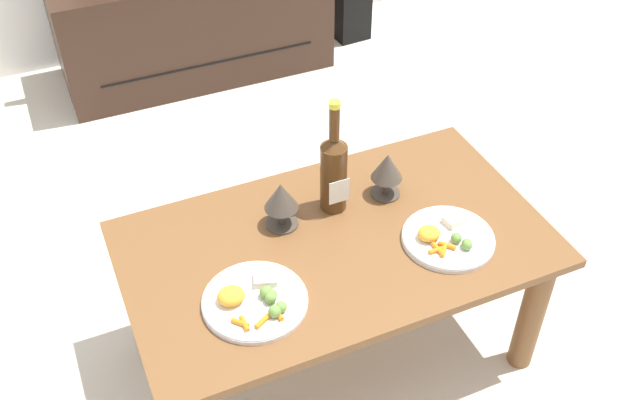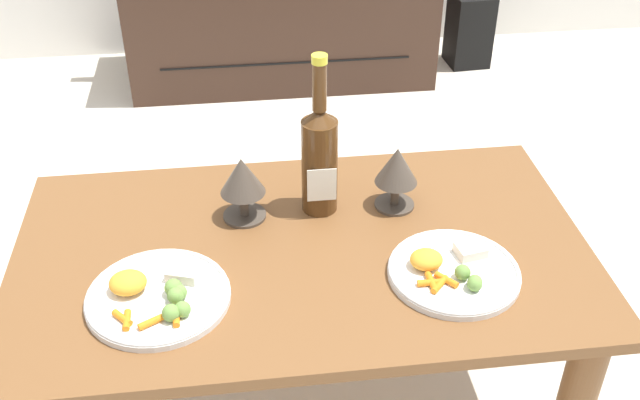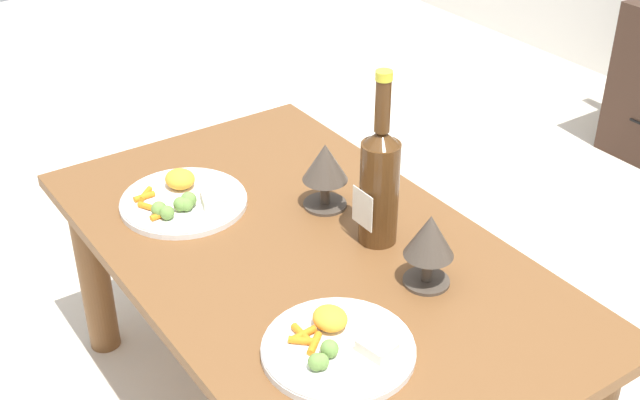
{
  "view_description": "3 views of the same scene",
  "coord_description": "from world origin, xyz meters",
  "px_view_note": "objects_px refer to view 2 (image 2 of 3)",
  "views": [
    {
      "loc": [
        -0.59,
        -1.23,
        1.77
      ],
      "look_at": [
        -0.01,
        0.07,
        0.54
      ],
      "focal_mm": 40.77,
      "sensor_mm": 36.0,
      "label": 1
    },
    {
      "loc": [
        -0.11,
        -1.12,
        1.35
      ],
      "look_at": [
        0.04,
        0.06,
        0.52
      ],
      "focal_mm": 41.97,
      "sensor_mm": 36.0,
      "label": 2
    },
    {
      "loc": [
        1.07,
        -0.7,
        1.34
      ],
      "look_at": [
        -0.01,
        0.04,
        0.54
      ],
      "focal_mm": 47.25,
      "sensor_mm": 36.0,
      "label": 3
    }
  ],
  "objects_px": {
    "goblet_left": "(242,179)",
    "goblet_right": "(397,169)",
    "dinner_plate_right": "(453,271)",
    "dining_table": "(303,281)",
    "tv_stand": "(281,15)",
    "wine_bottle": "(320,155)",
    "floor_speaker": "(469,29)",
    "dinner_plate_left": "(157,295)"
  },
  "relations": [
    {
      "from": "dining_table",
      "to": "goblet_right",
      "type": "height_order",
      "value": "goblet_right"
    },
    {
      "from": "tv_stand",
      "to": "goblet_right",
      "type": "relative_size",
      "value": 8.63
    },
    {
      "from": "dining_table",
      "to": "dinner_plate_right",
      "type": "distance_m",
      "value": 0.3
    },
    {
      "from": "floor_speaker",
      "to": "dinner_plate_left",
      "type": "xyz_separation_m",
      "value": [
        -1.15,
        -1.87,
        0.31
      ]
    },
    {
      "from": "dinner_plate_right",
      "to": "goblet_right",
      "type": "bearing_deg",
      "value": 104.35
    },
    {
      "from": "tv_stand",
      "to": "dinner_plate_right",
      "type": "xyz_separation_m",
      "value": [
        0.17,
        -1.86,
        0.21
      ]
    },
    {
      "from": "goblet_left",
      "to": "goblet_right",
      "type": "xyz_separation_m",
      "value": [
        0.31,
        -0.0,
        -0.0
      ]
    },
    {
      "from": "dining_table",
      "to": "tv_stand",
      "type": "distance_m",
      "value": 1.75
    },
    {
      "from": "tv_stand",
      "to": "dinner_plate_left",
      "type": "height_order",
      "value": "tv_stand"
    },
    {
      "from": "dining_table",
      "to": "goblet_right",
      "type": "relative_size",
      "value": 8.02
    },
    {
      "from": "goblet_left",
      "to": "dinner_plate_right",
      "type": "relative_size",
      "value": 0.57
    },
    {
      "from": "dining_table",
      "to": "dinner_plate_right",
      "type": "xyz_separation_m",
      "value": [
        0.26,
        -0.12,
        0.1
      ]
    },
    {
      "from": "wine_bottle",
      "to": "dinner_plate_right",
      "type": "bearing_deg",
      "value": -48.71
    },
    {
      "from": "dinner_plate_right",
      "to": "goblet_left",
      "type": "bearing_deg",
      "value": 147.83
    },
    {
      "from": "goblet_left",
      "to": "dinner_plate_left",
      "type": "xyz_separation_m",
      "value": [
        -0.16,
        -0.23,
        -0.08
      ]
    },
    {
      "from": "goblet_left",
      "to": "dinner_plate_left",
      "type": "relative_size",
      "value": 0.54
    },
    {
      "from": "dining_table",
      "to": "tv_stand",
      "type": "bearing_deg",
      "value": 86.9
    },
    {
      "from": "goblet_left",
      "to": "goblet_right",
      "type": "bearing_deg",
      "value": -0.0
    },
    {
      "from": "tv_stand",
      "to": "goblet_left",
      "type": "xyz_separation_m",
      "value": [
        -0.2,
        -1.63,
        0.29
      ]
    },
    {
      "from": "goblet_left",
      "to": "wine_bottle",
      "type": "bearing_deg",
      "value": 4.38
    },
    {
      "from": "goblet_right",
      "to": "wine_bottle",
      "type": "bearing_deg",
      "value": 175.62
    },
    {
      "from": "dining_table",
      "to": "goblet_right",
      "type": "distance_m",
      "value": 0.29
    },
    {
      "from": "goblet_right",
      "to": "tv_stand",
      "type": "bearing_deg",
      "value": 93.86
    },
    {
      "from": "goblet_left",
      "to": "dinner_plate_right",
      "type": "xyz_separation_m",
      "value": [
        0.37,
        -0.23,
        -0.08
      ]
    },
    {
      "from": "wine_bottle",
      "to": "dinner_plate_right",
      "type": "distance_m",
      "value": 0.34
    },
    {
      "from": "wine_bottle",
      "to": "dinner_plate_left",
      "type": "height_order",
      "value": "wine_bottle"
    },
    {
      "from": "dinner_plate_left",
      "to": "dinner_plate_right",
      "type": "bearing_deg",
      "value": 0.08
    },
    {
      "from": "tv_stand",
      "to": "floor_speaker",
      "type": "xyz_separation_m",
      "value": [
        0.79,
        0.0,
        -0.1
      ]
    },
    {
      "from": "goblet_right",
      "to": "floor_speaker",
      "type": "bearing_deg",
      "value": 67.41
    },
    {
      "from": "dining_table",
      "to": "goblet_left",
      "type": "relative_size",
      "value": 8.0
    },
    {
      "from": "tv_stand",
      "to": "wine_bottle",
      "type": "relative_size",
      "value": 3.5
    },
    {
      "from": "dining_table",
      "to": "dinner_plate_left",
      "type": "height_order",
      "value": "dinner_plate_left"
    },
    {
      "from": "wine_bottle",
      "to": "dinner_plate_left",
      "type": "distance_m",
      "value": 0.42
    },
    {
      "from": "floor_speaker",
      "to": "dinner_plate_left",
      "type": "relative_size",
      "value": 1.19
    },
    {
      "from": "dining_table",
      "to": "goblet_left",
      "type": "distance_m",
      "value": 0.24
    },
    {
      "from": "goblet_left",
      "to": "dinner_plate_right",
      "type": "bearing_deg",
      "value": -32.17
    },
    {
      "from": "wine_bottle",
      "to": "floor_speaker",
      "type": "bearing_deg",
      "value": 62.78
    },
    {
      "from": "tv_stand",
      "to": "wine_bottle",
      "type": "xyz_separation_m",
      "value": [
        -0.04,
        -1.62,
        0.33
      ]
    },
    {
      "from": "dinner_plate_right",
      "to": "dining_table",
      "type": "bearing_deg",
      "value": 156.26
    },
    {
      "from": "goblet_left",
      "to": "dinner_plate_left",
      "type": "height_order",
      "value": "goblet_left"
    },
    {
      "from": "dinner_plate_right",
      "to": "floor_speaker",
      "type": "bearing_deg",
      "value": 71.61
    },
    {
      "from": "dining_table",
      "to": "goblet_left",
      "type": "bearing_deg",
      "value": 132.2
    }
  ]
}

